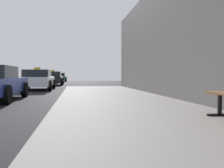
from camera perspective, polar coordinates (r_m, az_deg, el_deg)
car_white at (r=16.79m, az=-16.41°, el=0.96°), size 1.96×4.55×1.43m
car_black at (r=24.79m, az=-13.21°, el=1.29°), size 1.95×4.24×1.43m
car_red at (r=31.33m, az=-13.61°, el=1.43°), size 2.02×4.53×1.43m
car_green at (r=38.31m, az=-11.78°, el=1.54°), size 2.04×4.34×1.43m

